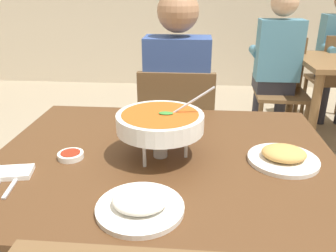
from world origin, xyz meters
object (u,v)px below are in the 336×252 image
Objects in this scene: appetizer_plate at (283,156)px; diner_main at (178,93)px; chair_bg_middle at (280,83)px; chair_diner_main at (177,132)px; sauce_dish at (71,155)px; dining_table_main at (165,180)px; curry_bowl at (160,123)px; patron_bg_middle at (277,58)px; rice_plate at (140,204)px.

diner_main is at bearing 116.51° from appetizer_plate.
chair_diner_main is at bearing -126.12° from chair_bg_middle.
chair_diner_main reaches higher than sauce_dish.
dining_table_main is 1.36× the size of chair_diner_main.
curry_bowl is at bearing -113.94° from chair_bg_middle.
patron_bg_middle is at bearing 67.40° from dining_table_main.
chair_diner_main and chair_bg_middle have the same top height.
chair_diner_main is at bearing 68.51° from sauce_dish.
dining_table_main is 1.36× the size of chair_bg_middle.
diner_main is 5.46× the size of appetizer_plate.
appetizer_plate is 0.18× the size of patron_bg_middle.
patron_bg_middle is (1.12, 1.95, -0.03)m from sauce_dish.
sauce_dish is at bearing -172.45° from curry_bowl.
chair_diner_main is at bearing 90.00° from dining_table_main.
diner_main is 14.56× the size of sauce_dish.
sauce_dish reaches higher than dining_table_main.
appetizer_plate is (0.41, -0.79, 0.27)m from chair_diner_main.
chair_bg_middle is at bearing 53.10° from diner_main.
curry_bowl reaches higher than chair_bg_middle.
chair_diner_main is 3.75× the size of rice_plate.
patron_bg_middle is at bearing 78.82° from appetizer_plate.
rice_plate is 0.27× the size of chair_bg_middle.
appetizer_plate is 1.95m from patron_bg_middle.
appetizer_plate is 2.04m from chair_bg_middle.
sauce_dish is at bearing -170.84° from dining_table_main.
dining_table_main is at bearing 177.63° from appetizer_plate.
dining_table_main is 0.81m from diner_main.
curry_bowl is 2.08m from patron_bg_middle.
diner_main is at bearing 90.00° from dining_table_main.
diner_main reaches higher than appetizer_plate.
sauce_dish is (-0.29, 0.28, -0.01)m from rice_plate.
sauce_dish is (-0.33, -0.83, 0.26)m from chair_diner_main.
appetizer_plate is at bearing -62.55° from chair_diner_main.
patron_bg_middle is (0.38, 1.92, -0.03)m from appetizer_plate.
patron_bg_middle reaches higher than chair_diner_main.
diner_main is at bearing -126.90° from chair_bg_middle.
sauce_dish is at bearing -111.49° from chair_diner_main.
chair_bg_middle reaches higher than dining_table_main.
chair_diner_main is 0.93m from sauce_dish.
chair_diner_main is at bearing -90.00° from diner_main.
appetizer_plate is 2.67× the size of sauce_dish.
chair_bg_middle is at bearing 66.27° from dining_table_main.
curry_bowl is (-0.01, -0.82, 0.14)m from diner_main.
dining_table_main is at bearing -90.00° from diner_main.
sauce_dish is (-0.33, -0.05, 0.12)m from dining_table_main.
curry_bowl is 3.69× the size of sauce_dish.
chair_bg_middle is (0.86, 1.18, 0.00)m from chair_diner_main.
chair_bg_middle is at bearing 59.42° from sauce_dish.
chair_bg_middle is at bearing 77.23° from appetizer_plate.
chair_diner_main is at bearing 117.45° from appetizer_plate.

